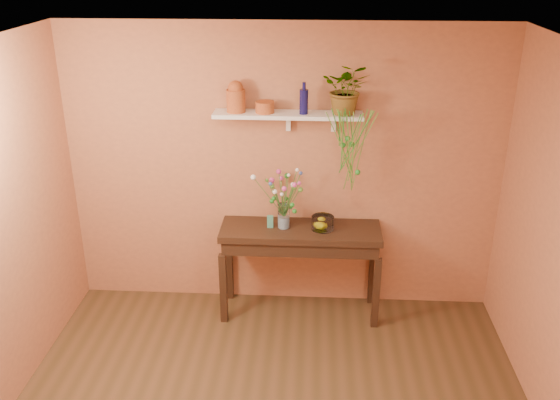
{
  "coord_description": "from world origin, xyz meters",
  "views": [
    {
      "loc": [
        0.28,
        -3.22,
        3.3
      ],
      "look_at": [
        0.0,
        1.55,
        1.25
      ],
      "focal_mm": 38.67,
      "sensor_mm": 36.0,
      "label": 1
    }
  ],
  "objects_px": {
    "spider_plant": "(347,89)",
    "glass_bowl": "(323,223)",
    "sideboard": "(300,241)",
    "terracotta_jug": "(236,97)",
    "bouquet": "(283,189)",
    "blue_bottle": "(304,101)",
    "glass_vase": "(284,218)"
  },
  "relations": [
    {
      "from": "spider_plant",
      "to": "glass_bowl",
      "type": "distance_m",
      "value": 1.23
    },
    {
      "from": "sideboard",
      "to": "terracotta_jug",
      "type": "distance_m",
      "value": 1.44
    },
    {
      "from": "terracotta_jug",
      "to": "bouquet",
      "type": "relative_size",
      "value": 0.58
    },
    {
      "from": "sideboard",
      "to": "terracotta_jug",
      "type": "bearing_deg",
      "value": 167.57
    },
    {
      "from": "spider_plant",
      "to": "bouquet",
      "type": "relative_size",
      "value": 0.93
    },
    {
      "from": "sideboard",
      "to": "terracotta_jug",
      "type": "relative_size",
      "value": 5.36
    },
    {
      "from": "blue_bottle",
      "to": "bouquet",
      "type": "distance_m",
      "value": 0.8
    },
    {
      "from": "sideboard",
      "to": "spider_plant",
      "type": "xyz_separation_m",
      "value": [
        0.37,
        0.12,
        1.4
      ]
    },
    {
      "from": "blue_bottle",
      "to": "terracotta_jug",
      "type": "bearing_deg",
      "value": 177.16
    },
    {
      "from": "glass_bowl",
      "to": "sideboard",
      "type": "bearing_deg",
      "value": 178.63
    },
    {
      "from": "sideboard",
      "to": "spider_plant",
      "type": "bearing_deg",
      "value": 17.35
    },
    {
      "from": "sideboard",
      "to": "glass_vase",
      "type": "xyz_separation_m",
      "value": [
        -0.16,
        0.01,
        0.23
      ]
    },
    {
      "from": "glass_vase",
      "to": "spider_plant",
      "type": "bearing_deg",
      "value": 11.1
    },
    {
      "from": "bouquet",
      "to": "spider_plant",
      "type": "bearing_deg",
      "value": 10.56
    },
    {
      "from": "sideboard",
      "to": "glass_vase",
      "type": "distance_m",
      "value": 0.28
    },
    {
      "from": "sideboard",
      "to": "terracotta_jug",
      "type": "height_order",
      "value": "terracotta_jug"
    },
    {
      "from": "blue_bottle",
      "to": "spider_plant",
      "type": "height_order",
      "value": "spider_plant"
    },
    {
      "from": "sideboard",
      "to": "glass_bowl",
      "type": "relative_size",
      "value": 7.16
    },
    {
      "from": "sideboard",
      "to": "glass_bowl",
      "type": "bearing_deg",
      "value": -1.37
    },
    {
      "from": "glass_vase",
      "to": "sideboard",
      "type": "bearing_deg",
      "value": -4.57
    },
    {
      "from": "sideboard",
      "to": "blue_bottle",
      "type": "relative_size",
      "value": 5.35
    },
    {
      "from": "sideboard",
      "to": "terracotta_jug",
      "type": "xyz_separation_m",
      "value": [
        -0.58,
        0.13,
        1.31
      ]
    },
    {
      "from": "bouquet",
      "to": "glass_vase",
      "type": "bearing_deg",
      "value": -25.48
    },
    {
      "from": "sideboard",
      "to": "glass_vase",
      "type": "height_order",
      "value": "glass_vase"
    },
    {
      "from": "sideboard",
      "to": "glass_vase",
      "type": "bearing_deg",
      "value": 175.43
    },
    {
      "from": "terracotta_jug",
      "to": "spider_plant",
      "type": "distance_m",
      "value": 0.96
    },
    {
      "from": "sideboard",
      "to": "bouquet",
      "type": "bearing_deg",
      "value": 174.36
    },
    {
      "from": "glass_vase",
      "to": "blue_bottle",
      "type": "bearing_deg",
      "value": 27.53
    },
    {
      "from": "blue_bottle",
      "to": "glass_bowl",
      "type": "xyz_separation_m",
      "value": [
        0.19,
        -0.1,
        -1.1
      ]
    },
    {
      "from": "blue_bottle",
      "to": "bouquet",
      "type": "xyz_separation_m",
      "value": [
        -0.17,
        -0.08,
        -0.78
      ]
    },
    {
      "from": "blue_bottle",
      "to": "bouquet",
      "type": "bearing_deg",
      "value": -154.54
    },
    {
      "from": "spider_plant",
      "to": "bouquet",
      "type": "xyz_separation_m",
      "value": [
        -0.54,
        -0.1,
        -0.89
      ]
    }
  ]
}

